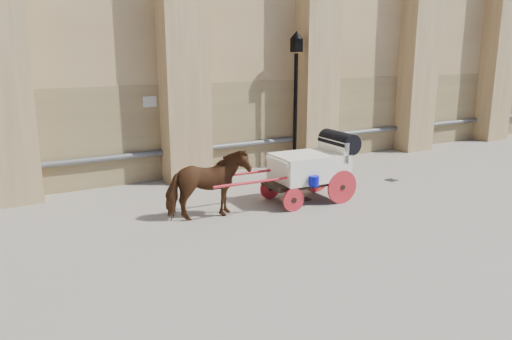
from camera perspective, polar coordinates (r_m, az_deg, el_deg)
ground at (r=13.40m, az=1.99°, el=-3.95°), size 90.00×90.00×0.00m
horse at (r=12.13m, az=-5.54°, el=-1.74°), size 2.07×1.07×1.69m
carriage at (r=13.63m, az=6.61°, el=0.61°), size 4.27×1.54×1.85m
street_lamp at (r=17.16m, az=4.54°, el=8.35°), size 0.44×0.44×4.65m
drain_grate_near at (r=13.89m, az=5.56°, el=-3.34°), size 0.34×0.34×0.01m
drain_grate_far at (r=16.41m, az=15.20°, el=-1.12°), size 0.35×0.35×0.01m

